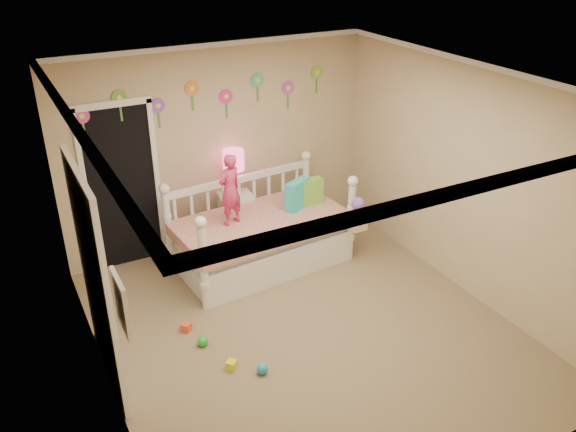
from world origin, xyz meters
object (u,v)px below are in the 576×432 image
daybed (261,222)px  nightstand (236,219)px  table_lamp (234,166)px  child (230,190)px

daybed → nightstand: size_ratio=3.00×
nightstand → table_lamp: table_lamp is taller
table_lamp → nightstand: bearing=180.0°
daybed → table_lamp: bearing=90.9°
daybed → table_lamp: table_lamp is taller
nightstand → table_lamp: 0.75m
child → table_lamp: bearing=-138.0°
child → nightstand: child is taller
daybed → table_lamp: (-0.06, 0.63, 0.53)m
child → table_lamp: size_ratio=1.45×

